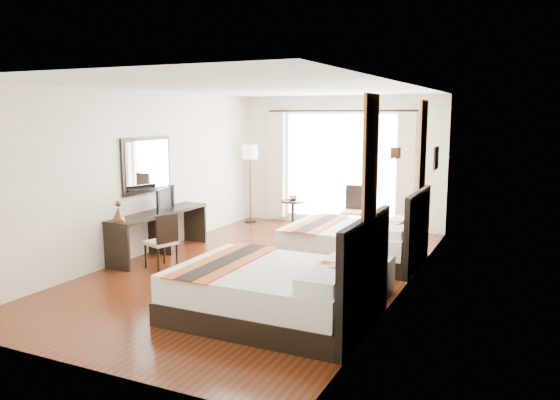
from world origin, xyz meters
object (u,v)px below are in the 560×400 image
at_px(bed_far, 357,242).
at_px(floor_lamp, 250,157).
at_px(table_lamp, 378,239).
at_px(vase, 376,257).
at_px(console_desk, 160,233).
at_px(television, 162,199).
at_px(side_table, 293,214).
at_px(window_chair, 354,220).
at_px(nightstand, 375,277).
at_px(desk_chair, 162,251).
at_px(bed_near, 279,290).
at_px(fruit_bowl, 293,199).

bearing_deg(bed_far, floor_lamp, 145.71).
distance_m(table_lamp, vase, 0.26).
height_order(bed_far, console_desk, bed_far).
distance_m(television, side_table, 3.25).
bearing_deg(side_table, window_chair, -0.72).
bearing_deg(vase, table_lamp, 95.08).
xyz_separation_m(vase, window_chair, (-1.44, 3.64, -0.26)).
bearing_deg(floor_lamp, bed_far, -34.29).
bearing_deg(floor_lamp, television, -90.59).
bearing_deg(table_lamp, vase, -84.92).
bearing_deg(vase, nightstand, 106.29).
distance_m(table_lamp, desk_chair, 3.45).
relative_size(bed_far, side_table, 3.66).
distance_m(bed_near, console_desk, 3.63).
height_order(bed_far, desk_chair, bed_far).
height_order(side_table, window_chair, window_chair).
height_order(bed_near, television, bed_near).
bearing_deg(nightstand, console_desk, 172.54).
bearing_deg(window_chair, television, -46.93).
xyz_separation_m(nightstand, fruit_bowl, (-2.77, 3.54, 0.37)).
xyz_separation_m(bed_far, vase, (0.78, -1.71, 0.24)).
bearing_deg(table_lamp, nightstand, -113.11).
bearing_deg(desk_chair, nightstand, -159.09).
relative_size(bed_near, television, 3.20).
bearing_deg(console_desk, table_lamp, -6.71).
bearing_deg(bed_near, desk_chair, 156.14).
bearing_deg(bed_near, television, 148.94).
relative_size(bed_far, window_chair, 2.23).
relative_size(side_table, fruit_bowl, 3.11).
xyz_separation_m(table_lamp, television, (-3.95, 0.52, 0.21)).
bearing_deg(desk_chair, console_desk, -32.57).
bearing_deg(bed_far, fruit_bowl, 135.97).
distance_m(bed_near, bed_far, 2.89).
xyz_separation_m(nightstand, desk_chair, (-3.39, -0.17, 0.02)).
xyz_separation_m(nightstand, window_chair, (-1.41, 3.51, 0.04)).
distance_m(nightstand, desk_chair, 3.39).
relative_size(console_desk, television, 3.04).
xyz_separation_m(desk_chair, side_table, (0.62, 3.69, 0.03)).
relative_size(side_table, window_chair, 0.61).
relative_size(nightstand, floor_lamp, 0.30).
bearing_deg(desk_chair, television, -35.70).
relative_size(vase, window_chair, 0.12).
distance_m(bed_far, television, 3.40).
xyz_separation_m(television, fruit_bowl, (1.16, 2.97, -0.34)).
xyz_separation_m(fruit_bowl, window_chair, (1.37, -0.03, -0.32)).
distance_m(nightstand, table_lamp, 0.51).
distance_m(console_desk, fruit_bowl, 3.25).
distance_m(table_lamp, side_table, 4.48).
distance_m(bed_near, fruit_bowl, 5.24).
bearing_deg(fruit_bowl, bed_near, -67.95).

